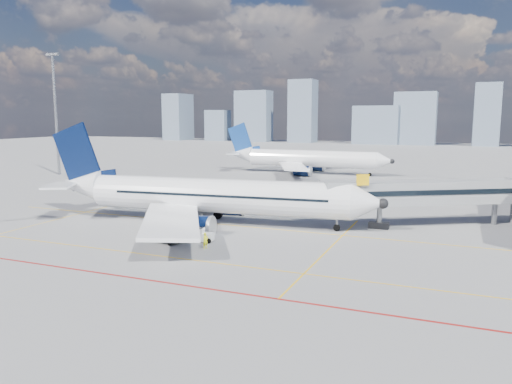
{
  "coord_description": "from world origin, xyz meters",
  "views": [
    {
      "loc": [
        25.0,
        -42.8,
        12.39
      ],
      "look_at": [
        3.99,
        8.33,
        4.0
      ],
      "focal_mm": 35.0,
      "sensor_mm": 36.0,
      "label": 1
    }
  ],
  "objects_px": {
    "second_aircraft": "(305,159)",
    "belt_loader": "(164,221)",
    "ramp_worker": "(206,241)",
    "cargo_dolly": "(165,233)",
    "main_aircraft": "(204,196)",
    "baggage_tug": "(202,235)"
  },
  "relations": [
    {
      "from": "second_aircraft",
      "to": "belt_loader",
      "type": "bearing_deg",
      "value": -88.77
    },
    {
      "from": "ramp_worker",
      "to": "cargo_dolly",
      "type": "bearing_deg",
      "value": 112.28
    },
    {
      "from": "main_aircraft",
      "to": "ramp_worker",
      "type": "height_order",
      "value": "main_aircraft"
    },
    {
      "from": "second_aircraft",
      "to": "baggage_tug",
      "type": "distance_m",
      "value": 62.75
    },
    {
      "from": "belt_loader",
      "to": "cargo_dolly",
      "type": "bearing_deg",
      "value": -65.89
    },
    {
      "from": "second_aircraft",
      "to": "cargo_dolly",
      "type": "bearing_deg",
      "value": -85.02
    },
    {
      "from": "baggage_tug",
      "to": "second_aircraft",
      "type": "bearing_deg",
      "value": 86.21
    },
    {
      "from": "baggage_tug",
      "to": "cargo_dolly",
      "type": "height_order",
      "value": "cargo_dolly"
    },
    {
      "from": "main_aircraft",
      "to": "belt_loader",
      "type": "bearing_deg",
      "value": -144.25
    },
    {
      "from": "cargo_dolly",
      "to": "belt_loader",
      "type": "xyz_separation_m",
      "value": [
        -4.26,
        6.59,
        -0.42
      ]
    },
    {
      "from": "belt_loader",
      "to": "ramp_worker",
      "type": "relative_size",
      "value": 3.54
    },
    {
      "from": "second_aircraft",
      "to": "baggage_tug",
      "type": "relative_size",
      "value": 16.37
    },
    {
      "from": "main_aircraft",
      "to": "belt_loader",
      "type": "relative_size",
      "value": 7.51
    },
    {
      "from": "belt_loader",
      "to": "ramp_worker",
      "type": "distance_m",
      "value": 11.53
    },
    {
      "from": "main_aircraft",
      "to": "belt_loader",
      "type": "distance_m",
      "value": 5.37
    },
    {
      "from": "cargo_dolly",
      "to": "ramp_worker",
      "type": "distance_m",
      "value": 4.87
    },
    {
      "from": "cargo_dolly",
      "to": "belt_loader",
      "type": "relative_size",
      "value": 0.65
    },
    {
      "from": "main_aircraft",
      "to": "ramp_worker",
      "type": "distance_m",
      "value": 11.9
    },
    {
      "from": "cargo_dolly",
      "to": "belt_loader",
      "type": "bearing_deg",
      "value": 135.63
    },
    {
      "from": "baggage_tug",
      "to": "main_aircraft",
      "type": "bearing_deg",
      "value": 105.4
    },
    {
      "from": "main_aircraft",
      "to": "second_aircraft",
      "type": "relative_size",
      "value": 1.08
    },
    {
      "from": "cargo_dolly",
      "to": "belt_loader",
      "type": "height_order",
      "value": "belt_loader"
    }
  ]
}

